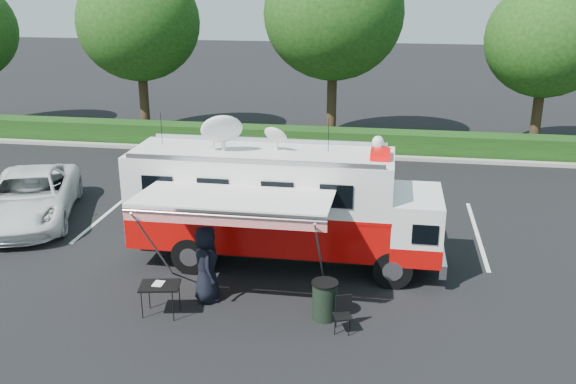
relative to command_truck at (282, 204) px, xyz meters
name	(u,v)px	position (x,y,z in m)	size (l,w,h in m)	color
ground_plane	(285,263)	(0.07, 0.00, -1.72)	(120.00, 120.00, 0.00)	black
back_border	(359,36)	(1.22, 12.90, 3.28)	(60.00, 6.14, 8.87)	#9E998E
stall_lines	(285,222)	(-0.43, 3.00, -1.72)	(24.12, 5.50, 0.01)	silver
command_truck	(282,204)	(0.00, 0.00, 0.00)	(8.39, 2.31, 4.03)	black
awning	(233,202)	(-0.75, -2.40, 0.86)	(4.58, 2.38, 2.77)	silver
white_suv	(33,220)	(-8.58, 1.92, -1.72)	(2.62, 5.67, 1.58)	silver
person	(208,299)	(-1.46, -2.40, -1.72)	(0.94, 0.61, 1.93)	black
folding_table	(160,286)	(-2.33, -3.27, -0.99)	(1.02, 0.80, 0.78)	black
folding_chair	(343,311)	(1.93, -3.26, -1.25)	(0.50, 0.52, 0.81)	black
trash_bin	(325,300)	(1.47, -2.83, -1.26)	(0.62, 0.62, 0.93)	black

